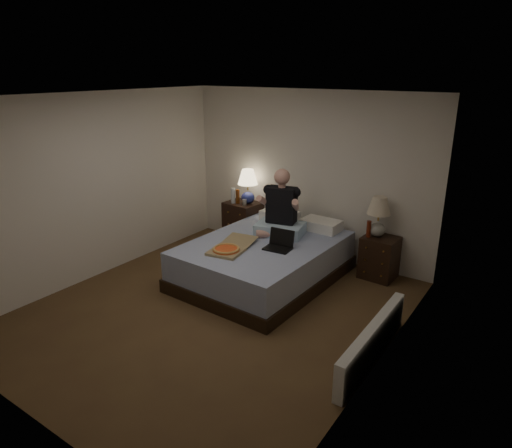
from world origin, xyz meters
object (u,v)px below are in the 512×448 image
Objects in this scene: lamp_right at (378,217)px; radiator at (372,342)px; beer_bottle_left at (238,197)px; pizza_box at (226,250)px; soda_can at (244,202)px; nightstand_right at (379,258)px; bed at (264,261)px; person at (280,203)px; lamp_left at (248,186)px; laptop at (278,241)px; water_bottle at (233,196)px; nightstand_left at (243,222)px; beer_bottle_right at (369,229)px.

radiator is (0.70, -1.90, -0.67)m from lamp_right.
beer_bottle_left is 1.75m from pizza_box.
nightstand_right is at bearing 2.53° from soda_can.
bed is at bearing 63.43° from pizza_box.
person is 0.58× the size of radiator.
lamp_right is at bearing 2.05° from beer_bottle_left.
nightstand_right is 1.99m from radiator.
bed is at bearing -45.64° from lamp_left.
laptop is at bearing -129.91° from lamp_right.
beer_bottle_left is at bearing 19.48° from water_bottle.
lamp_right is at bearing 4.89° from nightstand_left.
nightstand_right is at bearing -0.85° from lamp_left.
lamp_right is 2.11m from pizza_box.
soda_can is 0.29× the size of laptop.
nightstand_right reaches higher than bed.
soda_can is at bearing -179.46° from beer_bottle_right.
bed is 6.49× the size of laptop.
person is 2.44m from radiator.
beer_bottle_right is at bearing -3.07° from lamp_left.
lamp_right reaches higher than nightstand_left.
beer_bottle_right is at bearing 39.78° from bed.
soda_can reaches higher than laptop.
lamp_left is 2.43× the size of beer_bottle_right.
lamp_left is 0.60× the size of person.
nightstand_right is 2.51m from water_bottle.
water_bottle is 1.09× the size of beer_bottle_left.
lamp_right reaches higher than pizza_box.
nightstand_right is 1.51m from laptop.
water_bottle is at bearing -179.71° from beer_bottle_right.
lamp_right is at bearing 38.64° from pizza_box.
lamp_left is 0.35× the size of radiator.
lamp_right is 0.35× the size of radiator.
soda_can is 1.64m from pizza_box.
nightstand_left is 0.43× the size of radiator.
person reaches higher than beer_bottle_right.
beer_bottle_right is at bearing 45.43° from laptop.
nightstand_right is 5.93× the size of soda_can.
soda_can is (0.23, -0.01, -0.07)m from water_bottle.
pizza_box is at bearing -140.73° from laptop.
pizza_box is (0.99, -1.45, -0.23)m from water_bottle.
pizza_box is 0.47× the size of radiator.
person reaches higher than laptop.
nightstand_left is at bearing 147.19° from radiator.
water_bottle reaches higher than beer_bottle_left.
person is at bearing 145.36° from radiator.
laptop is (1.47, -0.99, -0.15)m from water_bottle.
bed is at bearing 154.07° from radiator.
bed is 1.67m from lamp_right.
bed is 9.60× the size of beer_bottle_right.
radiator is (3.01, -1.82, -0.61)m from beer_bottle_left.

